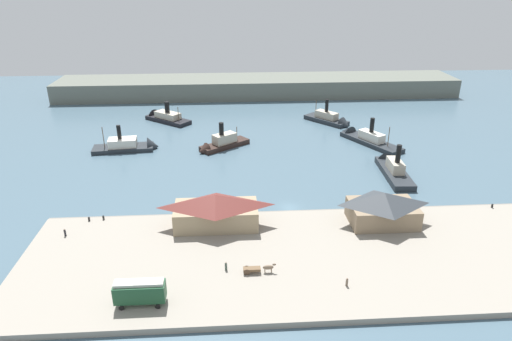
% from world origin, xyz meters
% --- Properties ---
extents(ground_plane, '(320.00, 320.00, 0.00)m').
position_xyz_m(ground_plane, '(0.00, 0.00, 0.00)').
color(ground_plane, '#476070').
extents(quay_promenade, '(110.00, 36.00, 1.20)m').
position_xyz_m(quay_promenade, '(0.00, -22.00, 0.60)').
color(quay_promenade, gray).
rests_on(quay_promenade, ground).
extents(seawall_edge, '(110.00, 0.80, 1.00)m').
position_xyz_m(seawall_edge, '(0.00, -3.60, 0.50)').
color(seawall_edge, slate).
rests_on(seawall_edge, ground).
extents(ferry_shed_customs_shed, '(18.21, 9.10, 7.40)m').
position_xyz_m(ferry_shed_customs_shed, '(-17.27, -9.09, 4.96)').
color(ferry_shed_customs_shed, '#998466').
rests_on(ferry_shed_customs_shed, quay_promenade).
extents(ferry_shed_central_terminal, '(14.57, 9.88, 7.21)m').
position_xyz_m(ferry_shed_central_terminal, '(19.03, -10.28, 4.86)').
color(ferry_shed_central_terminal, '#847056').
rests_on(ferry_shed_central_terminal, quay_promenade).
extents(street_tram, '(8.34, 2.91, 4.54)m').
position_xyz_m(street_tram, '(-29.36, -34.04, 3.83)').
color(street_tram, '#1E4C2D').
rests_on(street_tram, quay_promenade).
extents(horse_cart, '(6.02, 1.30, 1.87)m').
position_xyz_m(horse_cart, '(-9.38, -26.77, 2.13)').
color(horse_cart, brown).
rests_on(horse_cart, quay_promenade).
extents(pedestrian_walking_east, '(0.44, 0.44, 1.76)m').
position_xyz_m(pedestrian_walking_east, '(-15.26, -25.56, 2.00)').
color(pedestrian_walking_east, '#3D4C42').
rests_on(pedestrian_walking_east, quay_promenade).
extents(pedestrian_by_tram, '(0.42, 0.42, 1.69)m').
position_xyz_m(pedestrian_by_tram, '(-48.77, -11.53, 1.97)').
color(pedestrian_by_tram, '#232328').
rests_on(pedestrian_by_tram, quay_promenade).
extents(pedestrian_near_west_shed, '(0.42, 0.42, 1.69)m').
position_xyz_m(pedestrian_near_west_shed, '(5.89, -31.58, 1.97)').
color(pedestrian_near_west_shed, '#6B5B4C').
rests_on(pedestrian_near_west_shed, quay_promenade).
extents(mooring_post_center_west, '(0.44, 0.44, 0.90)m').
position_xyz_m(mooring_post_center_west, '(47.14, -5.29, 1.65)').
color(mooring_post_center_west, black).
rests_on(mooring_post_center_west, quay_promenade).
extents(mooring_post_west, '(0.44, 0.44, 0.90)m').
position_xyz_m(mooring_post_west, '(-45.53, -5.45, 1.65)').
color(mooring_post_west, black).
rests_on(mooring_post_west, quay_promenade).
extents(mooring_post_center_east, '(0.44, 0.44, 0.90)m').
position_xyz_m(mooring_post_center_east, '(-42.49, -5.02, 1.65)').
color(mooring_post_center_east, black).
rests_on(mooring_post_center_east, quay_promenade).
extents(ferry_approaching_east, '(17.56, 14.70, 10.05)m').
position_xyz_m(ferry_approaching_east, '(-16.96, 41.04, 1.61)').
color(ferry_approaching_east, black).
rests_on(ferry_approaching_east, ground).
extents(ferry_moored_east, '(6.89, 22.85, 11.31)m').
position_xyz_m(ferry_moored_east, '(31.63, 19.15, 1.44)').
color(ferry_moored_east, '#23282D').
rests_on(ferry_moored_east, ground).
extents(ferry_outer_harbor, '(20.88, 8.53, 10.67)m').
position_xyz_m(ferry_outer_harbor, '(-44.85, 41.84, 1.29)').
color(ferry_outer_harbor, '#23282D').
rests_on(ferry_outer_harbor, ground).
extents(ferry_near_quay, '(19.46, 17.42, 9.77)m').
position_xyz_m(ferry_near_quay, '(-38.74, 72.66, 1.39)').
color(ferry_near_quay, black).
rests_on(ferry_near_quay, ground).
extents(ferry_departing_north, '(16.45, 17.94, 10.66)m').
position_xyz_m(ferry_departing_north, '(24.37, 64.92, 1.37)').
color(ferry_departing_north, '#23282D').
rests_on(ferry_departing_north, ground).
extents(ferry_mid_harbor, '(17.30, 24.99, 10.79)m').
position_xyz_m(ferry_mid_harbor, '(30.97, 44.99, 1.26)').
color(ferry_mid_harbor, '#23282D').
rests_on(ferry_mid_harbor, ground).
extents(far_headland, '(180.00, 24.00, 8.00)m').
position_xyz_m(far_headland, '(0.00, 110.00, 4.00)').
color(far_headland, '#60665B').
rests_on(far_headland, ground).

